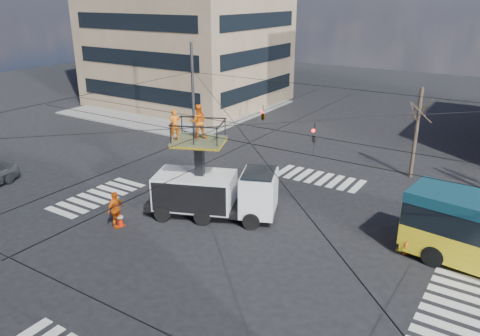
% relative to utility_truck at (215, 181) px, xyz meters
% --- Properties ---
extents(ground, '(120.00, 120.00, 0.00)m').
position_rel_utility_truck_xyz_m(ground, '(2.54, -1.73, -2.02)').
color(ground, black).
rests_on(ground, ground).
extents(sidewalk_nw, '(18.00, 18.00, 0.12)m').
position_rel_utility_truck_xyz_m(sidewalk_nw, '(-18.46, 19.27, -1.96)').
color(sidewalk_nw, slate).
rests_on(sidewalk_nw, ground).
extents(crosswalks, '(22.40, 22.40, 0.02)m').
position_rel_utility_truck_xyz_m(crosswalks, '(2.54, -1.73, -2.01)').
color(crosswalks, silver).
rests_on(crosswalks, ground).
extents(overhead_network, '(24.24, 24.24, 8.00)m').
position_rel_utility_truck_xyz_m(overhead_network, '(2.46, -1.32, 2.27)').
color(overhead_network, '#2D2D30').
rests_on(overhead_network, ground).
extents(tree_a, '(2.00, 2.00, 6.00)m').
position_rel_utility_truck_xyz_m(tree_a, '(7.54, 11.77, 2.60)').
color(tree_a, '#382B21').
rests_on(tree_a, ground).
extents(utility_truck, '(7.35, 4.76, 6.14)m').
position_rel_utility_truck_xyz_m(utility_truck, '(0.00, 0.00, 0.00)').
color(utility_truck, black).
rests_on(utility_truck, ground).
extents(traffic_cone, '(0.36, 0.36, 0.77)m').
position_rel_utility_truck_xyz_m(traffic_cone, '(-3.48, -3.68, -1.64)').
color(traffic_cone, '#F9260A').
rests_on(traffic_cone, ground).
extents(worker_ground, '(0.64, 1.22, 2.00)m').
position_rel_utility_truck_xyz_m(worker_ground, '(-3.52, -3.88, -1.02)').
color(worker_ground, orange).
rests_on(worker_ground, ground).
extents(flagger, '(0.96, 1.27, 1.75)m').
position_rel_utility_truck_xyz_m(flagger, '(9.79, 1.56, -1.15)').
color(flagger, '#E6450E').
rests_on(flagger, ground).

